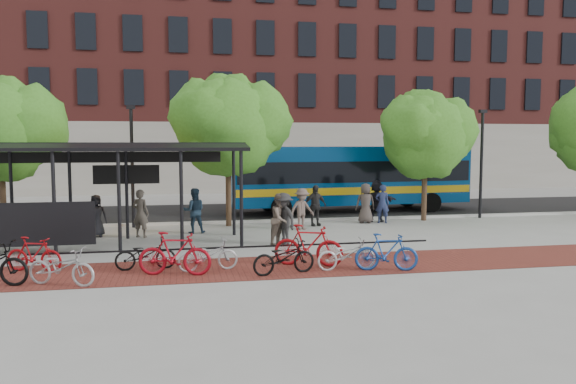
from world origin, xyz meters
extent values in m
plane|color=#9E9E99|center=(0.00, 0.00, 0.00)|extent=(160.00, 160.00, 0.00)
cube|color=black|center=(0.00, 8.00, 0.01)|extent=(160.00, 8.00, 0.01)
cube|color=#B7B7B2|center=(0.00, 4.00, 0.06)|extent=(160.00, 0.25, 0.12)
cube|color=maroon|center=(-2.00, -5.00, 0.00)|extent=(24.00, 3.00, 0.01)
cube|color=black|center=(-3.30, -4.10, 0.00)|extent=(12.00, 0.05, 0.95)
cube|color=maroon|center=(10.00, 26.00, 10.00)|extent=(55.00, 14.00, 20.00)
cube|color=#7A664C|center=(-16.00, 40.00, 15.00)|extent=(22.00, 22.00, 30.00)
cylinder|color=black|center=(-11.00, 0.85, 1.65)|extent=(0.12, 0.12, 3.30)
cylinder|color=black|center=(-9.00, -1.85, 1.65)|extent=(0.12, 0.12, 3.30)
cylinder|color=black|center=(-9.00, 0.85, 1.65)|extent=(0.12, 0.12, 3.30)
cylinder|color=black|center=(-7.00, -1.85, 1.65)|extent=(0.12, 0.12, 3.30)
cylinder|color=black|center=(-7.00, 0.85, 1.65)|extent=(0.12, 0.12, 3.30)
cylinder|color=black|center=(-5.00, -1.85, 1.65)|extent=(0.12, 0.12, 3.30)
cylinder|color=black|center=(-5.00, 0.85, 1.65)|extent=(0.12, 0.12, 3.30)
cylinder|color=black|center=(-3.00, -1.85, 1.65)|extent=(0.12, 0.12, 3.30)
cylinder|color=black|center=(-3.00, 0.85, 1.65)|extent=(0.12, 0.12, 3.30)
cube|color=black|center=(-10.00, -1.90, 1.00)|extent=(4.50, 0.08, 1.40)
cube|color=black|center=(-8.00, -1.20, 3.45)|extent=(10.60, 1.65, 0.29)
cube|color=black|center=(-8.00, 0.20, 3.45)|extent=(10.60, 1.65, 0.29)
cube|color=black|center=(-8.00, 0.90, 3.05)|extent=(9.00, 0.10, 0.40)
cube|color=black|center=(-7.00, 0.95, 2.40)|extent=(2.40, 0.12, 0.70)
cube|color=#FF7200|center=(-7.00, 1.03, 2.40)|extent=(2.20, 0.02, 0.55)
cylinder|color=#382619|center=(-12.00, 3.30, 1.19)|extent=(0.24, 0.24, 2.38)
sphere|color=#37711E|center=(-12.00, 3.30, 3.98)|extent=(4.00, 4.00, 4.00)
sphere|color=#37711E|center=(-11.00, 3.50, 4.28)|extent=(3.20, 3.20, 3.20)
sphere|color=#37711E|center=(-11.90, 3.70, 4.78)|extent=(2.80, 2.80, 2.80)
cylinder|color=#382619|center=(-3.00, 3.30, 1.26)|extent=(0.24, 0.24, 2.52)
sphere|color=#37711E|center=(-3.00, 3.30, 4.20)|extent=(4.20, 4.20, 4.20)
sphere|color=#37711E|center=(-1.95, 3.50, 4.50)|extent=(3.36, 3.36, 3.36)
sphere|color=#37711E|center=(-3.84, 3.00, 4.60)|extent=(3.15, 3.15, 3.15)
sphere|color=#37711E|center=(-2.90, 3.70, 5.00)|extent=(2.94, 2.94, 2.94)
cylinder|color=#382619|center=(6.00, 3.30, 1.14)|extent=(0.24, 0.24, 2.27)
sphere|color=#37711E|center=(6.00, 3.30, 3.79)|extent=(3.80, 3.80, 3.80)
sphere|color=#37711E|center=(6.95, 3.50, 4.09)|extent=(3.04, 3.04, 3.04)
sphere|color=#37711E|center=(5.24, 3.00, 4.20)|extent=(2.85, 2.85, 2.85)
sphere|color=#37711E|center=(6.10, 3.70, 4.59)|extent=(2.66, 2.66, 2.66)
cylinder|color=black|center=(-7.00, 3.60, 2.50)|extent=(0.14, 0.14, 5.00)
cube|color=black|center=(-7.00, 3.60, 5.05)|extent=(0.35, 0.20, 0.15)
cylinder|color=black|center=(9.00, 3.60, 2.50)|extent=(0.14, 0.14, 5.00)
cube|color=black|center=(9.00, 3.60, 5.05)|extent=(0.35, 0.20, 0.15)
cube|color=navy|center=(3.58, 7.10, 1.90)|extent=(12.65, 3.60, 2.86)
cube|color=black|center=(3.58, 7.10, 2.13)|extent=(12.41, 3.62, 1.04)
cube|color=gold|center=(3.58, 7.10, 1.20)|extent=(12.53, 3.64, 0.36)
cube|color=navy|center=(3.58, 7.10, 3.28)|extent=(12.39, 3.31, 0.19)
cylinder|color=black|center=(-0.31, 5.46, 0.50)|extent=(1.02, 0.36, 1.00)
cylinder|color=black|center=(-0.51, 8.16, 0.50)|extent=(1.02, 0.36, 1.00)
cylinder|color=black|center=(7.66, 6.04, 0.50)|extent=(1.02, 0.36, 1.00)
cylinder|color=black|center=(7.47, 8.74, 0.50)|extent=(1.02, 0.36, 1.00)
imported|color=#9F0E14|center=(-9.06, -4.31, 0.49)|extent=(1.70, 0.96, 0.99)
imported|color=#A0A0A2|center=(-7.99, -6.08, 0.49)|extent=(1.95, 1.33, 0.97)
imported|color=black|center=(-6.03, -4.64, 0.44)|extent=(1.72, 0.72, 0.88)
imported|color=maroon|center=(-5.21, -5.52, 0.60)|extent=(2.07, 1.01, 1.20)
imported|color=#9D9DA0|center=(-4.30, -5.13, 0.45)|extent=(1.78, 0.86, 0.90)
imported|color=black|center=(-2.29, -5.93, 0.47)|extent=(1.89, 1.01, 0.95)
imported|color=#9F0E13|center=(-1.40, -5.06, 0.61)|extent=(2.10, 1.30, 1.22)
imported|color=#B5B5B8|center=(-0.46, -5.76, 0.45)|extent=(1.74, 0.67, 0.90)
imported|color=navy|center=(0.61, -6.08, 0.53)|extent=(1.84, 0.89, 1.06)
imported|color=black|center=(-8.20, 1.42, 0.81)|extent=(0.85, 0.61, 1.62)
imported|color=#423C35|center=(-6.52, 0.98, 0.91)|extent=(0.79, 0.70, 1.83)
imported|color=#1A2D3E|center=(-4.51, 1.63, 0.89)|extent=(0.88, 0.69, 1.79)
imported|color=brown|center=(-0.13, 1.65, 0.86)|extent=(1.25, 0.95, 1.71)
imported|color=#252525|center=(0.66, 2.60, 0.88)|extent=(1.10, 0.63, 1.77)
imported|color=black|center=(3.70, 3.30, 0.95)|extent=(1.85, 1.11, 1.90)
imported|color=#3F3733|center=(3.06, 2.97, 0.89)|extent=(0.92, 0.64, 1.78)
imported|color=#20294B|center=(3.80, 2.83, 0.86)|extent=(0.71, 0.54, 1.73)
imported|color=#65584B|center=(-1.59, -1.50, 0.91)|extent=(1.11, 1.11, 1.81)
imported|color=#262626|center=(-1.48, -1.50, 0.92)|extent=(1.14, 1.36, 1.83)
camera|label=1|loc=(-5.03, -20.75, 3.60)|focal=35.00mm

